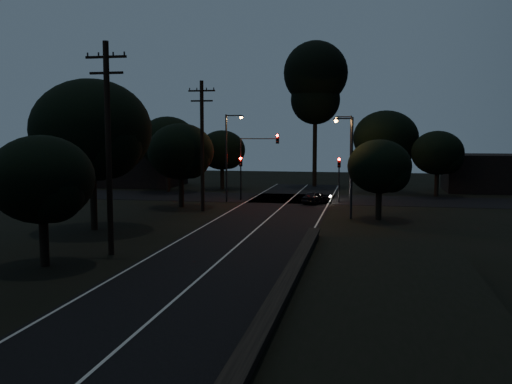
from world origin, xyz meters
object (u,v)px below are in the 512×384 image
(signal_left, at_px, (241,170))
(signal_right, at_px, (339,171))
(car, at_px, (316,197))
(signal_mast, at_px, (258,154))
(streetlight_c, at_px, (349,160))
(utility_pole_far, at_px, (202,144))
(streetlight_a, at_px, (228,152))
(streetlight_b, at_px, (349,150))
(tall_pine, at_px, (315,82))
(utility_pole_mid, at_px, (108,145))

(signal_left, relative_size, signal_right, 1.00)
(signal_left, xyz_separation_m, car, (7.26, -1.53, -2.27))
(signal_right, bearing_deg, car, -141.86)
(signal_mast, bearing_deg, streetlight_c, -48.81)
(utility_pole_far, xyz_separation_m, streetlight_c, (11.83, -2.00, -1.13))
(signal_right, height_order, streetlight_a, streetlight_a)
(signal_left, bearing_deg, signal_mast, 0.13)
(streetlight_a, distance_m, streetlight_b, 12.19)
(tall_pine, relative_size, signal_mast, 2.72)
(car, bearing_deg, signal_right, -116.90)
(utility_pole_far, xyz_separation_m, streetlight_a, (0.69, 6.00, -0.85))
(streetlight_c, bearing_deg, streetlight_a, 144.31)
(tall_pine, height_order, signal_mast, tall_pine)
(tall_pine, bearing_deg, signal_left, -110.46)
(utility_pole_far, bearing_deg, streetlight_b, 46.70)
(streetlight_b, bearing_deg, utility_pole_mid, -111.30)
(utility_pole_mid, relative_size, car, 3.28)
(utility_pole_far, height_order, streetlight_a, utility_pole_far)
(tall_pine, height_order, signal_left, tall_pine)
(utility_pole_far, distance_m, signal_right, 13.53)
(signal_right, relative_size, signal_mast, 0.66)
(utility_pole_mid, height_order, signal_left, utility_pole_mid)
(tall_pine, xyz_separation_m, signal_right, (3.60, -15.01, -9.42))
(streetlight_b, bearing_deg, tall_pine, 111.38)
(signal_mast, distance_m, streetlight_c, 13.28)
(streetlight_c, distance_m, car, 9.80)
(signal_right, xyz_separation_m, signal_mast, (-7.51, 0.00, 1.50))
(utility_pole_mid, bearing_deg, utility_pole_far, 90.00)
(utility_pole_mid, height_order, streetlight_a, utility_pole_mid)
(car, bearing_deg, utility_pole_far, 61.71)
(utility_pole_mid, height_order, utility_pole_far, utility_pole_mid)
(utility_pole_mid, xyz_separation_m, car, (8.66, 23.46, -5.17))
(utility_pole_far, height_order, signal_right, utility_pole_far)
(tall_pine, bearing_deg, streetlight_c, -79.07)
(utility_pole_mid, relative_size, streetlight_b, 1.38)
(car, bearing_deg, streetlight_b, -90.61)
(signal_mast, relative_size, car, 1.87)
(signal_right, height_order, streetlight_c, streetlight_c)
(tall_pine, distance_m, signal_left, 18.58)
(signal_left, distance_m, streetlight_c, 14.52)
(streetlight_a, bearing_deg, utility_pole_far, -96.59)
(utility_pole_mid, distance_m, streetlight_c, 19.15)
(streetlight_a, relative_size, streetlight_c, 1.07)
(tall_pine, bearing_deg, streetlight_b, -68.62)
(car, bearing_deg, signal_mast, 9.61)
(signal_left, bearing_deg, streetlight_b, 22.05)
(signal_right, bearing_deg, utility_pole_mid, -112.99)
(signal_left, bearing_deg, car, -11.88)
(signal_left, xyz_separation_m, streetlight_a, (-0.71, -1.99, 1.80))
(tall_pine, bearing_deg, signal_right, -76.51)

